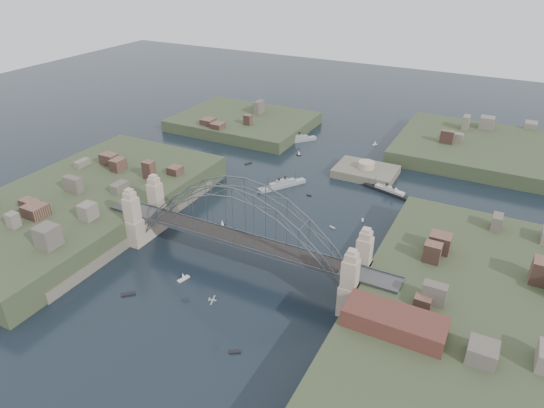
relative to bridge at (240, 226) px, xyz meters
The scene contains 24 objects.
ground 12.32m from the bridge, ahead, with size 500.00×500.00×0.00m, color black.
bridge is the anchor object (origin of this frame).
shore_west 58.25m from the bridge, behind, with size 50.50×90.00×12.00m.
shore_east 58.25m from the bridge, ahead, with size 50.50×90.00×12.00m.
headland_nw 110.41m from the bridge, 120.07° to the left, with size 60.00×45.00×9.00m, color #354026.
headland_ne 121.38m from the bridge, 65.56° to the left, with size 70.00×55.00×9.50m, color #354026.
fort_island 72.14m from the bridge, 80.27° to the left, with size 22.00×16.00×9.40m.
wharf_shed 46.23m from the bridge, 17.65° to the right, with size 20.00×8.00×4.00m, color #592D26.
finger_pier 49.40m from the bridge, 35.68° to the right, with size 4.00×22.00×1.40m, color #444446.
naval_cruiser_near 49.67m from the bridge, 103.25° to the left, with size 12.20×16.53×5.48m.
naval_cruiser_far 93.39m from the bridge, 105.55° to the left, with size 13.30×14.83×5.92m.
ocean_liner 65.10m from the bridge, 68.09° to the left, with size 19.69×8.10×4.84m.
aeroplane 23.89m from the bridge, 74.52° to the right, with size 1.79×3.14×0.47m.
small_boat_a 24.31m from the bridge, 135.97° to the left, with size 1.15×2.43×2.38m.
small_boat_b 34.89m from the bridge, 63.33° to the left, with size 2.04×1.21×0.45m.
small_boat_c 19.50m from the bridge, 129.32° to the right, with size 1.90×3.55×2.38m.
small_boat_d 45.00m from the bridge, 60.21° to the left, with size 1.22×2.06×0.45m.
small_boat_e 68.29m from the bridge, 118.24° to the left, with size 2.01×3.15×0.45m.
small_boat_f 46.94m from the bridge, 89.98° to the left, with size 1.64×0.59×0.45m.
small_boat_g 33.46m from the bridge, 61.57° to the right, with size 2.46×2.00×0.45m.
small_boat_h 78.93m from the bridge, 103.28° to the left, with size 1.93×1.13×2.38m.
small_boat_i 33.60m from the bridge, 36.13° to the left, with size 1.48×2.45×2.38m.
small_boat_j 31.98m from the bridge, 127.95° to the right, with size 3.19×3.06×0.45m.
small_boat_k 101.81m from the bridge, 86.52° to the left, with size 2.06×2.03×2.38m.
Camera 1 is at (55.97, -89.59, 76.11)m, focal length 31.84 mm.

